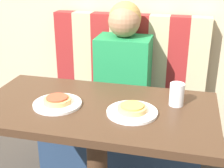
{
  "coord_description": "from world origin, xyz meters",
  "views": [
    {
      "loc": [
        0.37,
        -1.2,
        1.37
      ],
      "look_at": [
        0.0,
        0.3,
        0.75
      ],
      "focal_mm": 50.0,
      "sensor_mm": 36.0,
      "label": 1
    }
  ],
  "objects": [
    {
      "name": "booth_seat",
      "position": [
        0.0,
        0.6,
        0.22
      ],
      "size": [
        1.02,
        0.48,
        0.44
      ],
      "color": "navy",
      "rests_on": "ground_plane"
    },
    {
      "name": "drinking_cup",
      "position": [
        0.35,
        0.09,
        0.81
      ],
      "size": [
        0.07,
        0.07,
        0.1
      ],
      "color": "silver",
      "rests_on": "dining_table"
    },
    {
      "name": "plate_left",
      "position": [
        -0.17,
        -0.03,
        0.76
      ],
      "size": [
        0.22,
        0.22,
        0.01
      ],
      "color": "white",
      "rests_on": "dining_table"
    },
    {
      "name": "person",
      "position": [
        0.0,
        0.6,
        0.78
      ],
      "size": [
        0.33,
        0.23,
        0.71
      ],
      "color": "#1E8447",
      "rests_on": "booth_seat"
    },
    {
      "name": "booth_backrest",
      "position": [
        0.0,
        0.79,
        0.74
      ],
      "size": [
        1.02,
        0.1,
        0.6
      ],
      "color": "maroon",
      "rests_on": "booth_seat"
    },
    {
      "name": "pizza_right",
      "position": [
        0.17,
        -0.03,
        0.78
      ],
      "size": [
        0.12,
        0.12,
        0.03
      ],
      "color": "tan",
      "rests_on": "plate_right"
    },
    {
      "name": "dining_table",
      "position": [
        0.0,
        0.0,
        0.64
      ],
      "size": [
        1.07,
        0.56,
        0.76
      ],
      "color": "#422B1C",
      "rests_on": "ground_plane"
    },
    {
      "name": "plate_right",
      "position": [
        0.17,
        -0.03,
        0.76
      ],
      "size": [
        0.22,
        0.22,
        0.01
      ],
      "color": "white",
      "rests_on": "dining_table"
    },
    {
      "name": "pizza_left",
      "position": [
        -0.17,
        -0.03,
        0.78
      ],
      "size": [
        0.12,
        0.12,
        0.03
      ],
      "color": "tan",
      "rests_on": "plate_left"
    }
  ]
}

